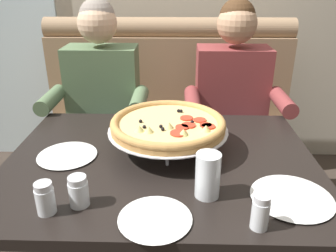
{
  "coord_description": "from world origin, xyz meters",
  "views": [
    {
      "loc": [
        0.06,
        -1.11,
        1.38
      ],
      "look_at": [
        0.02,
        0.1,
        0.84
      ],
      "focal_mm": 36.14,
      "sensor_mm": 36.0,
      "label": 1
    }
  ],
  "objects_px": {
    "plate_near_right": "(67,154)",
    "shaker_pepper_flakes": "(45,200)",
    "shaker_oregano": "(260,214)",
    "plate_far_side": "(153,217)",
    "booth_bench": "(168,136)",
    "diner_left": "(101,106)",
    "drinking_glass": "(208,177)",
    "diner_right": "(233,107)",
    "plate_near_left": "(292,196)",
    "pizza": "(168,125)",
    "shaker_parmesan": "(79,193)",
    "dining_table": "(161,180)"
  },
  "relations": [
    {
      "from": "pizza",
      "to": "shaker_pepper_flakes",
      "type": "relative_size",
      "value": 4.65
    },
    {
      "from": "diner_right",
      "to": "shaker_oregano",
      "type": "relative_size",
      "value": 12.27
    },
    {
      "from": "shaker_pepper_flakes",
      "to": "diner_left",
      "type": "bearing_deg",
      "value": 93.07
    },
    {
      "from": "shaker_oregano",
      "to": "plate_near_left",
      "type": "relative_size",
      "value": 0.41
    },
    {
      "from": "plate_near_right",
      "to": "plate_far_side",
      "type": "relative_size",
      "value": 1.06
    },
    {
      "from": "shaker_oregano",
      "to": "shaker_pepper_flakes",
      "type": "bearing_deg",
      "value": 175.44
    },
    {
      "from": "shaker_oregano",
      "to": "plate_far_side",
      "type": "relative_size",
      "value": 0.49
    },
    {
      "from": "diner_right",
      "to": "pizza",
      "type": "distance_m",
      "value": 0.68
    },
    {
      "from": "booth_bench",
      "to": "drinking_glass",
      "type": "relative_size",
      "value": 11.21
    },
    {
      "from": "diner_left",
      "to": "shaker_oregano",
      "type": "relative_size",
      "value": 12.27
    },
    {
      "from": "shaker_parmesan",
      "to": "plate_near_left",
      "type": "xyz_separation_m",
      "value": [
        0.65,
        0.05,
        -0.03
      ]
    },
    {
      "from": "diner_left",
      "to": "shaker_parmesan",
      "type": "height_order",
      "value": "diner_left"
    },
    {
      "from": "diner_right",
      "to": "shaker_pepper_flakes",
      "type": "height_order",
      "value": "diner_right"
    },
    {
      "from": "pizza",
      "to": "drinking_glass",
      "type": "bearing_deg",
      "value": -66.78
    },
    {
      "from": "diner_right",
      "to": "drinking_glass",
      "type": "height_order",
      "value": "diner_right"
    },
    {
      "from": "booth_bench",
      "to": "diner_left",
      "type": "relative_size",
      "value": 1.28
    },
    {
      "from": "diner_left",
      "to": "shaker_pepper_flakes",
      "type": "bearing_deg",
      "value": -86.93
    },
    {
      "from": "diner_right",
      "to": "shaker_pepper_flakes",
      "type": "distance_m",
      "value": 1.19
    },
    {
      "from": "booth_bench",
      "to": "dining_table",
      "type": "relative_size",
      "value": 1.41
    },
    {
      "from": "dining_table",
      "to": "drinking_glass",
      "type": "xyz_separation_m",
      "value": [
        0.15,
        -0.23,
        0.16
      ]
    },
    {
      "from": "dining_table",
      "to": "shaker_parmesan",
      "type": "bearing_deg",
      "value": -128.85
    },
    {
      "from": "booth_bench",
      "to": "plate_far_side",
      "type": "relative_size",
      "value": 7.74
    },
    {
      "from": "dining_table",
      "to": "shaker_pepper_flakes",
      "type": "height_order",
      "value": "shaker_pepper_flakes"
    },
    {
      "from": "shaker_pepper_flakes",
      "to": "plate_near_right",
      "type": "height_order",
      "value": "shaker_pepper_flakes"
    },
    {
      "from": "booth_bench",
      "to": "diner_right",
      "type": "xyz_separation_m",
      "value": [
        0.37,
        -0.27,
        0.31
      ]
    },
    {
      "from": "diner_right",
      "to": "plate_near_left",
      "type": "relative_size",
      "value": 5.04
    },
    {
      "from": "diner_right",
      "to": "shaker_parmesan",
      "type": "height_order",
      "value": "diner_right"
    },
    {
      "from": "pizza",
      "to": "plate_far_side",
      "type": "bearing_deg",
      "value": -94.06
    },
    {
      "from": "booth_bench",
      "to": "plate_near_right",
      "type": "height_order",
      "value": "booth_bench"
    },
    {
      "from": "shaker_oregano",
      "to": "plate_near_right",
      "type": "xyz_separation_m",
      "value": [
        -0.64,
        0.38,
        -0.03
      ]
    },
    {
      "from": "drinking_glass",
      "to": "shaker_pepper_flakes",
      "type": "bearing_deg",
      "value": -168.45
    },
    {
      "from": "dining_table",
      "to": "pizza",
      "type": "bearing_deg",
      "value": 70.82
    },
    {
      "from": "pizza",
      "to": "drinking_glass",
      "type": "xyz_separation_m",
      "value": [
        0.13,
        -0.3,
        -0.04
      ]
    },
    {
      "from": "booth_bench",
      "to": "plate_far_side",
      "type": "bearing_deg",
      "value": -90.2
    },
    {
      "from": "pizza",
      "to": "plate_near_right",
      "type": "distance_m",
      "value": 0.4
    },
    {
      "from": "plate_far_side",
      "to": "booth_bench",
      "type": "bearing_deg",
      "value": 89.8
    },
    {
      "from": "dining_table",
      "to": "plate_near_left",
      "type": "distance_m",
      "value": 0.49
    },
    {
      "from": "diner_left",
      "to": "shaker_parmesan",
      "type": "distance_m",
      "value": 0.94
    },
    {
      "from": "diner_left",
      "to": "drinking_glass",
      "type": "bearing_deg",
      "value": -59.01
    },
    {
      "from": "dining_table",
      "to": "plate_near_right",
      "type": "distance_m",
      "value": 0.37
    },
    {
      "from": "shaker_pepper_flakes",
      "to": "plate_far_side",
      "type": "bearing_deg",
      "value": -4.88
    },
    {
      "from": "plate_near_right",
      "to": "drinking_glass",
      "type": "bearing_deg",
      "value": -24.59
    },
    {
      "from": "diner_left",
      "to": "shaker_oregano",
      "type": "distance_m",
      "value": 1.21
    },
    {
      "from": "plate_far_side",
      "to": "plate_near_left",
      "type": "bearing_deg",
      "value": 14.95
    },
    {
      "from": "plate_near_right",
      "to": "shaker_pepper_flakes",
      "type": "bearing_deg",
      "value": -82.88
    },
    {
      "from": "booth_bench",
      "to": "pizza",
      "type": "relative_size",
      "value": 3.54
    },
    {
      "from": "booth_bench",
      "to": "pizza",
      "type": "distance_m",
      "value": 0.95
    },
    {
      "from": "shaker_parmesan",
      "to": "shaker_oregano",
      "type": "bearing_deg",
      "value": -9.48
    },
    {
      "from": "booth_bench",
      "to": "plate_near_right",
      "type": "bearing_deg",
      "value": -111.62
    },
    {
      "from": "diner_left",
      "to": "dining_table",
      "type": "bearing_deg",
      "value": -60.21
    }
  ]
}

